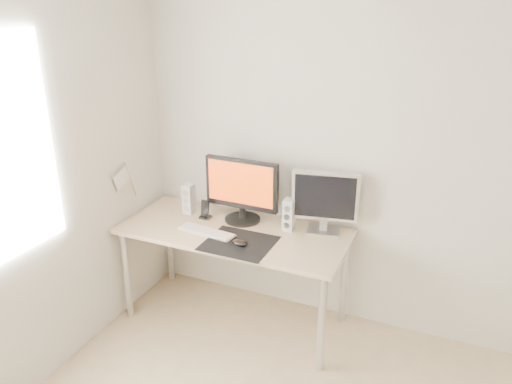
% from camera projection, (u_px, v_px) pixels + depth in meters
% --- Properties ---
extents(wall_back, '(3.50, 0.00, 3.50)m').
position_uv_depth(wall_back, '(385.00, 160.00, 3.27)').
color(wall_back, white).
rests_on(wall_back, ground).
extents(mousepad, '(0.45, 0.40, 0.00)m').
position_uv_depth(mousepad, '(239.00, 243.00, 3.29)').
color(mousepad, black).
rests_on(mousepad, desk).
extents(mouse, '(0.10, 0.06, 0.04)m').
position_uv_depth(mouse, '(240.00, 243.00, 3.25)').
color(mouse, black).
rests_on(mouse, mousepad).
extents(desk, '(1.60, 0.70, 0.73)m').
position_uv_depth(desk, '(234.00, 240.00, 3.52)').
color(desk, '#D1B587').
rests_on(desk, ground).
extents(main_monitor, '(0.55, 0.27, 0.47)m').
position_uv_depth(main_monitor, '(242.00, 188.00, 3.53)').
color(main_monitor, black).
rests_on(main_monitor, desk).
extents(second_monitor, '(0.45, 0.20, 0.43)m').
position_uv_depth(second_monitor, '(325.00, 199.00, 3.37)').
color(second_monitor, '#A9A8AB').
rests_on(second_monitor, desk).
extents(speaker_left, '(0.07, 0.09, 0.23)m').
position_uv_depth(speaker_left, '(189.00, 199.00, 3.72)').
color(speaker_left, white).
rests_on(speaker_left, desk).
extents(speaker_right, '(0.07, 0.09, 0.23)m').
position_uv_depth(speaker_right, '(289.00, 215.00, 3.44)').
color(speaker_right, white).
rests_on(speaker_right, desk).
extents(keyboard, '(0.43, 0.17, 0.02)m').
position_uv_depth(keyboard, '(207.00, 232.00, 3.44)').
color(keyboard, silver).
rests_on(keyboard, desk).
extents(phone_dock, '(0.08, 0.07, 0.14)m').
position_uv_depth(phone_dock, '(205.00, 213.00, 3.65)').
color(phone_dock, black).
rests_on(phone_dock, desk).
extents(pennant, '(0.01, 0.23, 0.29)m').
position_uv_depth(pennant, '(125.00, 178.00, 3.54)').
color(pennant, '#A57F54').
rests_on(pennant, wall_left).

